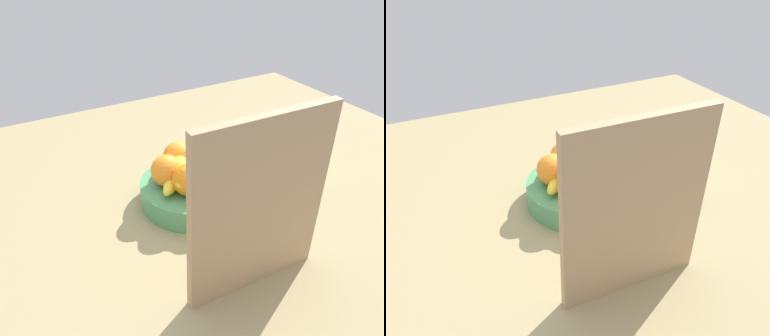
% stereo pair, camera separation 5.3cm
% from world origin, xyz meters
% --- Properties ---
extents(ground_plane, '(1.80, 1.40, 0.03)m').
position_xyz_m(ground_plane, '(0.00, 0.00, -0.01)').
color(ground_plane, '#9B8B60').
extents(fruit_bowl, '(0.26, 0.26, 0.06)m').
position_xyz_m(fruit_bowl, '(-0.03, 0.01, 0.03)').
color(fruit_bowl, '#4F9763').
rests_on(fruit_bowl, ground_plane).
extents(orange_front_left, '(0.08, 0.08, 0.08)m').
position_xyz_m(orange_front_left, '(-0.08, 0.02, 0.10)').
color(orange_front_left, orange).
rests_on(orange_front_left, fruit_bowl).
extents(orange_front_right, '(0.08, 0.08, 0.08)m').
position_xyz_m(orange_front_right, '(-0.08, -0.04, 0.10)').
color(orange_front_right, orange).
rests_on(orange_front_right, fruit_bowl).
extents(orange_center, '(0.08, 0.08, 0.08)m').
position_xyz_m(orange_center, '(-0.02, -0.06, 0.10)').
color(orange_center, orange).
rests_on(orange_center, fruit_bowl).
extents(orange_back_left, '(0.08, 0.08, 0.08)m').
position_xyz_m(orange_back_left, '(0.03, -0.01, 0.10)').
color(orange_back_left, orange).
rests_on(orange_back_left, fruit_bowl).
extents(orange_back_right, '(0.08, 0.08, 0.08)m').
position_xyz_m(orange_back_right, '(0.01, 0.05, 0.10)').
color(orange_back_right, orange).
rests_on(orange_back_right, fruit_bowl).
extents(orange_top_stack, '(0.08, 0.08, 0.08)m').
position_xyz_m(orange_top_stack, '(-0.05, 0.08, 0.10)').
color(orange_top_stack, orange).
rests_on(orange_top_stack, fruit_bowl).
extents(banana_bunch, '(0.15, 0.17, 0.06)m').
position_xyz_m(banana_bunch, '(0.01, -0.01, 0.09)').
color(banana_bunch, yellow).
rests_on(banana_bunch, fruit_bowl).
extents(cutting_board, '(0.28, 0.03, 0.36)m').
position_xyz_m(cutting_board, '(-0.00, 0.29, 0.18)').
color(cutting_board, tan).
rests_on(cutting_board, ground_plane).
extents(thermos_tumbler, '(0.07, 0.07, 0.19)m').
position_xyz_m(thermos_tumbler, '(-0.30, 0.10, 0.09)').
color(thermos_tumbler, '#B0B4C2').
rests_on(thermos_tumbler, ground_plane).
extents(jar_lid, '(0.07, 0.07, 0.01)m').
position_xyz_m(jar_lid, '(-0.25, -0.06, 0.01)').
color(jar_lid, silver).
rests_on(jar_lid, ground_plane).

